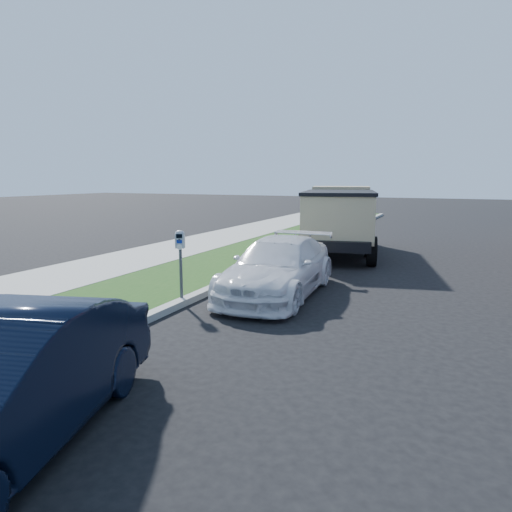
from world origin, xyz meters
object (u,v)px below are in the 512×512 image
at_px(parking_meter, 180,249).
at_px(navy_sedan, 0,385).
at_px(dump_truck, 339,216).
at_px(white_wagon, 279,267).

bearing_deg(parking_meter, navy_sedan, -94.96).
xyz_separation_m(navy_sedan, dump_truck, (-0.02, 14.20, 0.67)).
bearing_deg(white_wagon, dump_truck, 89.14).
bearing_deg(parking_meter, white_wagon, 24.94).
distance_m(parking_meter, navy_sedan, 5.78).
relative_size(parking_meter, white_wagon, 0.32).
bearing_deg(white_wagon, parking_meter, -138.26).
bearing_deg(navy_sedan, dump_truck, 73.70).
bearing_deg(dump_truck, white_wagon, -100.59).
distance_m(parking_meter, dump_truck, 8.76).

